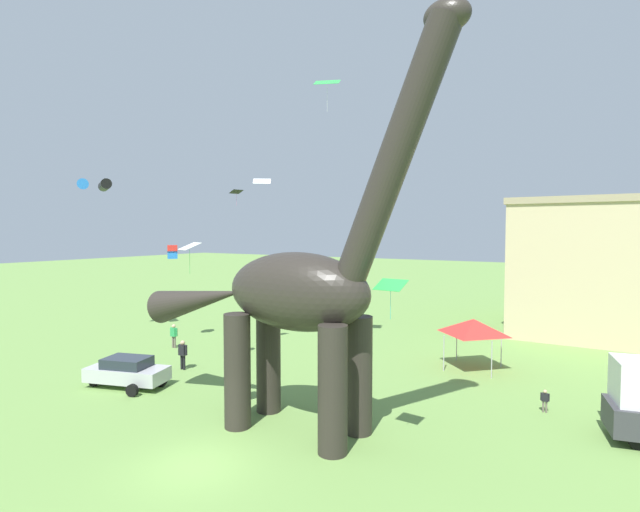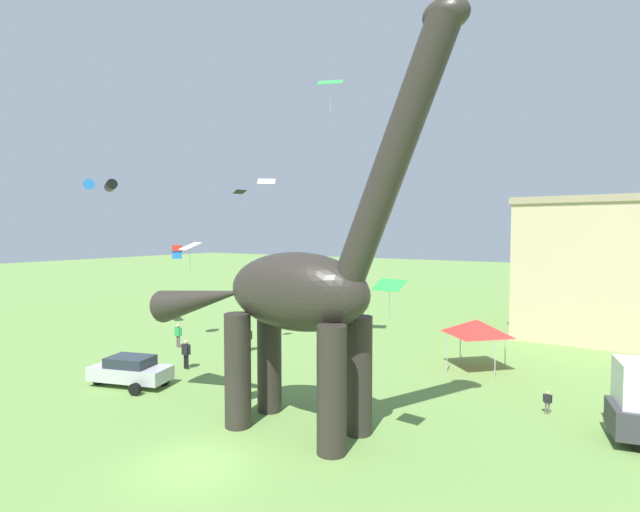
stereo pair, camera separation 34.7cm
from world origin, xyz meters
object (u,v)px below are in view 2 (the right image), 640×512
Objects in this scene: dinosaur_sculpture at (295,291)px; person_strolling_adult at (248,337)px; person_vendor_side at (548,400)px; kite_high_right at (177,252)px; person_watching_child at (178,333)px; kite_high_left at (240,192)px; person_near_flyer at (186,351)px; festival_canopy_tent at (477,327)px; kite_near_high at (106,185)px; parked_sedan_left at (130,370)px; kite_mid_center at (390,285)px; kite_far_right at (266,181)px; kite_drifting at (190,246)px; kite_mid_right at (330,82)px.

person_strolling_adult is (-10.20, 8.82, -4.75)m from dinosaur_sculpture.
dinosaur_sculpture is 9.62× the size of person_strolling_adult.
kite_high_right reaches higher than person_vendor_side.
kite_high_right is at bearing -49.95° from person_watching_child.
kite_high_right is (-6.46, 0.32, -4.08)m from kite_high_left.
person_near_flyer is 0.55× the size of festival_canopy_tent.
kite_near_high is at bearing -38.76° from person_strolling_adult.
dinosaur_sculpture is 9.50× the size of person_watching_child.
person_vendor_side is at bearing 0.98° from kite_near_high.
person_watching_child is 0.96× the size of person_near_flyer.
dinosaur_sculpture reaches higher than parked_sedan_left.
kite_mid_center is 0.80× the size of kite_far_right.
kite_drifting is (-11.88, -10.00, 6.97)m from person_vendor_side.
kite_mid_right reaches higher than person_strolling_adult.
kite_mid_center is at bearing 15.72° from kite_drifting.
kite_drifting is at bearing 132.31° from person_watching_child.
kite_mid_center is (19.48, -7.43, 5.30)m from person_watching_child.
kite_high_right is 0.80× the size of kite_drifting.
kite_high_right reaches higher than festival_canopy_tent.
kite_mid_right is at bearing -29.52° from kite_far_right.
person_watching_child is 19.85m from kite_mid_right.
festival_canopy_tent is 1.08× the size of kite_near_high.
person_watching_child is 11.04m from kite_high_left.
kite_near_high is 2.36× the size of kite_drifting.
dinosaur_sculpture is 5.43× the size of kite_near_high.
kite_mid_right is at bearing 9.76° from kite_near_high.
kite_near_high is 12.48m from kite_far_right.
kite_far_right reaches higher than parked_sedan_left.
kite_far_right reaches higher than person_vendor_side.
dinosaur_sculpture is at bearing 91.59° from person_strolling_adult.
person_near_flyer is at bearing -133.59° from kite_mid_right.
person_strolling_adult is 17.49m from kite_mid_right.
kite_far_right reaches higher than kite_near_high.
kite_mid_center is at bearing 99.99° from person_strolling_adult.
festival_canopy_tent reaches higher than person_watching_child.
kite_far_right is at bearing 11.37° from person_near_flyer.
person_vendor_side is at bearing -1.78° from kite_high_right.
kite_mid_right reaches higher than person_vendor_side.
kite_near_high reaches higher than person_strolling_adult.
person_near_flyer is 1.40× the size of kite_drifting.
kite_high_left is at bearing -11.28° from person_near_flyer.
kite_drifting reaches higher than person_strolling_adult.
dinosaur_sculpture is at bearing 174.18° from kite_mid_center.
kite_mid_right is at bearing 144.32° from person_strolling_adult.
person_watching_child is (-23.70, -0.42, 0.38)m from person_vendor_side.
festival_canopy_tent is 1.81× the size of kite_far_right.
festival_canopy_tent is 2.25× the size of kite_mid_center.
person_strolling_adult is 0.52× the size of festival_canopy_tent.
dinosaur_sculpture reaches higher than kite_drifting.
kite_high_right is at bearing 107.74° from parked_sedan_left.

